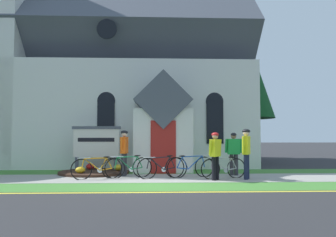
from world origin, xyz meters
The scene contains 18 objects.
ground centered at (0.00, 4.00, 0.00)m, with size 140.00×140.00×0.00m, color #2B2B2D.
sidewalk_slab centered at (-2.24, 1.80, 0.01)m, with size 32.00×2.47×0.01m, color #99968E.
grass_verge centered at (-2.24, -0.26, 0.00)m, with size 32.00×1.65×0.01m, color #427F33.
church_lawn centered at (-2.24, 3.94, 0.00)m, with size 24.00×1.81×0.01m, color #427F33.
curb_paint_stripe centered at (-2.24, -1.24, 0.00)m, with size 28.00×0.16×0.01m, color yellow.
church_building centered at (-2.59, 9.51, 4.83)m, with size 14.35×11.71×12.73m.
church_sign centered at (-2.47, 3.77, 1.21)m, with size 2.00×0.22×1.89m.
flower_bed centered at (-2.46, 3.34, 0.07)m, with size 2.75×2.75×0.34m.
bicycle_white centered at (2.33, 1.62, 0.37)m, with size 1.66×0.43×0.78m.
bicycle_blue centered at (-2.07, 1.66, 0.38)m, with size 1.67×0.68×0.79m.
bicycle_silver centered at (0.15, 1.76, 0.38)m, with size 1.70×0.67×0.82m.
bicycle_yellow centered at (1.21, 1.95, 0.39)m, with size 1.75×0.52×0.82m.
bicycle_black centered at (-1.00, 1.96, 0.38)m, with size 1.65×0.64×0.82m.
cyclist_in_white_jersey centered at (3.06, 1.32, 1.02)m, with size 0.41×0.65×1.72m.
cyclist_in_blue_jersey centered at (2.90, 2.50, 0.93)m, with size 0.64×0.28×1.61m.
cyclist_in_red_jersey centered at (-1.22, 2.52, 0.99)m, with size 0.30×0.74×1.69m.
cyclist_in_green_jersey centered at (1.95, 1.13, 0.93)m, with size 0.48×0.62×1.60m.
roadside_conifer centered at (5.10, 9.73, 5.65)m, with size 3.90×3.90×8.77m.
Camera 1 is at (-0.11, -10.14, 1.46)m, focal length 36.04 mm.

